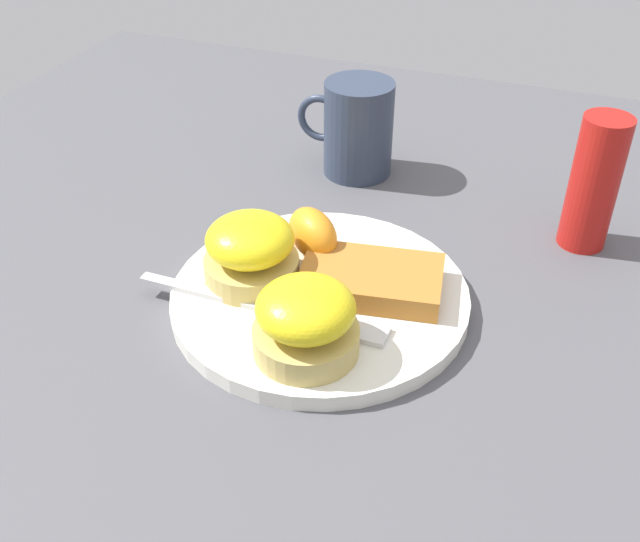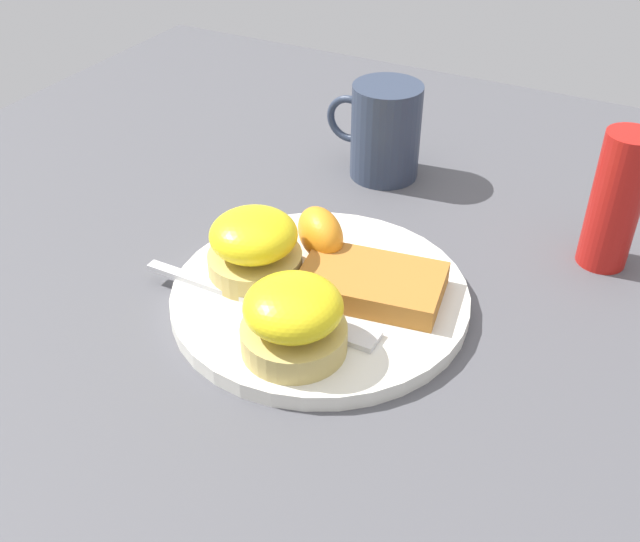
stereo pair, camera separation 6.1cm
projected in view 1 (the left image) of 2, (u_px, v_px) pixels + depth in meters
ground_plane at (320, 303)px, 0.64m from camera, size 1.10×1.10×0.00m
plate at (320, 297)px, 0.63m from camera, size 0.25×0.25×0.01m
sandwich_benedict_left at (251, 251)px, 0.62m from camera, size 0.08×0.08×0.06m
sandwich_benedict_right at (306, 321)px, 0.55m from camera, size 0.08×0.08×0.06m
hashbrown_patty at (371, 279)px, 0.62m from camera, size 0.13×0.09×0.02m
orange_wedge at (313, 234)px, 0.66m from camera, size 0.07×0.07×0.04m
fork at (276, 310)px, 0.60m from camera, size 0.22×0.02×0.00m
cup at (357, 128)px, 0.80m from camera, size 0.11×0.07×0.10m
condiment_bottle at (594, 183)px, 0.67m from camera, size 0.04×0.04×0.13m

